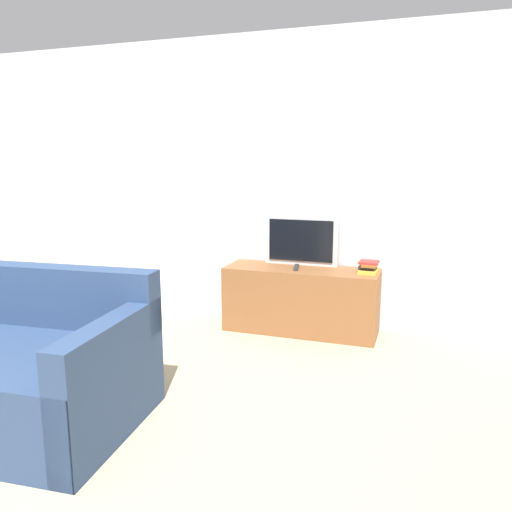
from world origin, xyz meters
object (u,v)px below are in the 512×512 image
remote_on_stand (296,267)px  tv_stand (301,300)px  book_stack (368,267)px  television (302,240)px

remote_on_stand → tv_stand: bearing=30.5°
book_stack → remote_on_stand: size_ratio=1.11×
tv_stand → book_stack: 0.66m
television → remote_on_stand: bearing=-88.6°
book_stack → remote_on_stand: book_stack is taller
book_stack → remote_on_stand: 0.61m
tv_stand → book_stack: (0.57, 0.03, 0.33)m
tv_stand → book_stack: book_stack is taller
television → remote_on_stand: 0.29m
tv_stand → remote_on_stand: 0.30m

